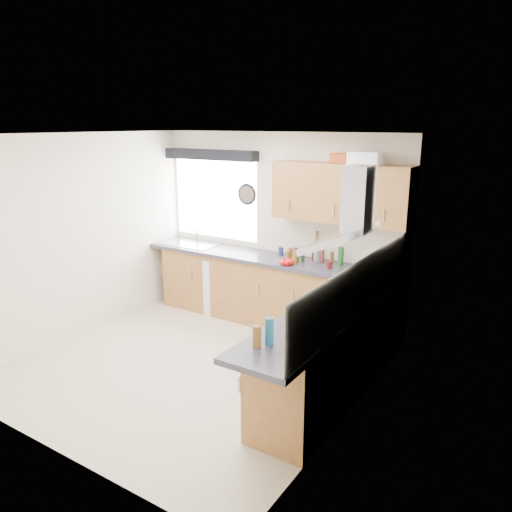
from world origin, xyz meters
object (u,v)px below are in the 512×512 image
Objects in this scene: extractor_hood at (349,219)px; upper_cabinets at (341,193)px; washing_machine at (229,285)px; oven at (333,352)px.

upper_cabinets is (-0.65, 1.33, 0.03)m from extractor_hood.
upper_cabinets is 2.13× the size of washing_machine.
oven is at bearing -67.46° from upper_cabinets.
upper_cabinets reaches higher than extractor_hood.
washing_machine is at bearing 150.38° from oven.
oven is 2.45m from washing_machine.
oven is at bearing -40.38° from washing_machine.
extractor_hood is 0.98× the size of washing_machine.
extractor_hood is at bearing -0.00° from oven.
oven reaches higher than washing_machine.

